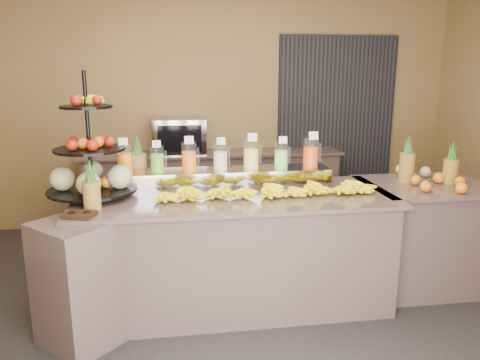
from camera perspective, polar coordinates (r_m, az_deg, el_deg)
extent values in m
plane|color=black|center=(3.80, 0.12, -16.74)|extent=(6.00, 6.00, 0.00)
cube|color=olive|center=(5.79, -3.70, 8.44)|extent=(6.00, 0.02, 2.80)
cube|color=black|center=(6.11, 11.58, 6.58)|extent=(1.50, 0.06, 2.20)
cube|color=#876661|center=(3.86, -0.56, -8.73)|extent=(2.40, 0.90, 0.90)
cube|color=#876661|center=(3.71, -0.58, -2.07)|extent=(2.50, 1.00, 0.03)
cube|color=#876661|center=(3.52, -18.84, -11.78)|extent=(0.71, 0.71, 0.90)
cube|color=#876661|center=(4.50, 21.37, -6.42)|extent=(1.00, 0.80, 0.90)
cube|color=#876661|center=(4.37, 21.89, -0.67)|extent=(1.08, 0.88, 0.03)
cube|color=#876661|center=(5.70, -3.32, -1.34)|extent=(3.00, 0.50, 0.90)
cube|color=#876661|center=(5.60, -3.39, 3.26)|extent=(3.10, 0.55, 0.03)
cube|color=gray|center=(3.95, -2.38, 0.22)|extent=(1.85, 0.30, 0.15)
cylinder|color=silver|center=(3.90, -13.87, 2.54)|extent=(0.13, 0.13, 0.23)
cylinder|color=#E56500|center=(3.91, -13.84, 2.01)|extent=(0.12, 0.12, 0.16)
cylinder|color=gray|center=(3.90, -14.13, 3.31)|extent=(0.01, 0.01, 0.27)
cube|color=white|center=(3.82, -14.07, 4.53)|extent=(0.07, 0.02, 0.06)
cylinder|color=silver|center=(3.89, -10.05, 2.53)|extent=(0.11, 0.11, 0.21)
cylinder|color=#59B21B|center=(3.90, -10.03, 2.05)|extent=(0.11, 0.11, 0.14)
cylinder|color=gray|center=(3.89, -10.28, 3.24)|extent=(0.01, 0.01, 0.25)
cube|color=white|center=(3.81, -10.15, 4.35)|extent=(0.07, 0.02, 0.06)
cylinder|color=silver|center=(3.89, -6.22, 2.83)|extent=(0.13, 0.13, 0.23)
cylinder|color=#FF6307|center=(3.90, -6.21, 2.30)|extent=(0.12, 0.12, 0.16)
cylinder|color=gray|center=(3.89, -6.48, 3.62)|extent=(0.01, 0.01, 0.27)
cube|color=white|center=(3.81, -6.24, 4.86)|extent=(0.07, 0.02, 0.06)
cylinder|color=silver|center=(3.91, -2.40, 2.86)|extent=(0.12, 0.12, 0.22)
cylinder|color=silver|center=(3.92, -2.40, 2.36)|extent=(0.11, 0.11, 0.15)
cylinder|color=gray|center=(3.91, -2.65, 3.60)|extent=(0.01, 0.01, 0.26)
cube|color=white|center=(3.83, -2.33, 4.77)|extent=(0.07, 0.02, 0.06)
cylinder|color=silver|center=(3.94, 1.36, 3.14)|extent=(0.13, 0.13, 0.24)
cylinder|color=yellow|center=(3.95, 1.36, 2.59)|extent=(0.12, 0.12, 0.17)
cylinder|color=gray|center=(3.94, 1.10, 3.95)|extent=(0.01, 0.01, 0.29)
cube|color=white|center=(3.86, 1.53, 5.24)|extent=(0.08, 0.02, 0.07)
cylinder|color=silver|center=(4.00, 5.04, 3.04)|extent=(0.12, 0.12, 0.22)
cylinder|color=#85E253|center=(4.00, 5.03, 2.56)|extent=(0.11, 0.11, 0.15)
cylinder|color=gray|center=(4.00, 4.81, 3.76)|extent=(0.01, 0.01, 0.26)
cube|color=white|center=(3.92, 5.26, 4.88)|extent=(0.07, 0.02, 0.06)
cylinder|color=silver|center=(4.06, 8.61, 3.32)|extent=(0.13, 0.13, 0.25)
cylinder|color=#F44500|center=(4.07, 8.59, 2.78)|extent=(0.12, 0.12, 0.17)
cylinder|color=gray|center=(4.06, 8.37, 4.11)|extent=(0.01, 0.01, 0.29)
cube|color=white|center=(3.98, 8.95, 5.37)|extent=(0.08, 0.02, 0.07)
ellipsoid|color=yellow|center=(3.61, -9.15, -1.72)|extent=(0.22, 0.16, 0.09)
ellipsoid|color=yellow|center=(3.61, -6.01, -1.61)|extent=(0.22, 0.16, 0.09)
ellipsoid|color=yellow|center=(3.62, -2.89, -1.49)|extent=(0.22, 0.16, 0.09)
ellipsoid|color=yellow|center=(3.65, 0.20, -1.37)|extent=(0.22, 0.16, 0.09)
ellipsoid|color=yellow|center=(3.68, 3.25, -1.25)|extent=(0.22, 0.16, 0.09)
ellipsoid|color=yellow|center=(3.73, 6.23, -1.13)|extent=(0.22, 0.16, 0.09)
ellipsoid|color=yellow|center=(3.78, 9.13, -1.01)|extent=(0.22, 0.16, 0.09)
ellipsoid|color=yellow|center=(3.84, 11.94, -0.88)|extent=(0.22, 0.16, 0.09)
ellipsoid|color=yellow|center=(3.92, 14.65, -0.77)|extent=(0.22, 0.16, 0.09)
ellipsoid|color=yellow|center=(3.59, -6.67, -0.66)|extent=(0.18, 0.14, 0.08)
ellipsoid|color=yellow|center=(3.61, -1.65, -0.47)|extent=(0.18, 0.14, 0.08)
ellipsoid|color=yellow|center=(3.67, 3.26, -0.29)|extent=(0.18, 0.14, 0.08)
ellipsoid|color=yellow|center=(3.74, 8.01, -0.12)|extent=(0.18, 0.14, 0.08)
ellipsoid|color=yellow|center=(3.84, 12.53, 0.05)|extent=(0.18, 0.14, 0.08)
cylinder|color=black|center=(3.75, -18.00, 5.21)|extent=(0.03, 0.03, 0.97)
cylinder|color=black|center=(3.83, -17.53, -1.16)|extent=(0.70, 0.70, 0.02)
cylinder|color=black|center=(3.76, -17.88, 3.59)|extent=(0.55, 0.55, 0.02)
cylinder|color=black|center=(3.72, -18.24, 8.48)|extent=(0.40, 0.40, 0.02)
sphere|color=#BCBA81|center=(3.78, -14.42, 0.43)|extent=(0.18, 0.18, 0.18)
sphere|color=maroon|center=(3.73, -15.65, 4.49)|extent=(0.09, 0.09, 0.09)
sphere|color=orange|center=(3.83, -19.18, -0.37)|extent=(0.10, 0.10, 0.10)
cube|color=black|center=(3.35, -18.99, -4.02)|extent=(0.24, 0.20, 0.03)
cylinder|color=brown|center=(3.46, -17.61, -1.86)|extent=(0.12, 0.12, 0.21)
cone|color=#25511B|center=(3.42, -17.83, 1.10)|extent=(0.06, 0.06, 0.16)
cylinder|color=brown|center=(4.12, -12.26, 1.29)|extent=(0.14, 0.14, 0.26)
cone|color=#25511B|center=(4.08, -12.41, 4.21)|extent=(0.07, 0.07, 0.16)
cylinder|color=brown|center=(4.36, 19.65, 1.42)|extent=(0.14, 0.14, 0.26)
cylinder|color=brown|center=(4.45, 24.27, 0.97)|extent=(0.13, 0.13, 0.21)
ellipsoid|color=orange|center=(4.23, 23.16, -0.35)|extent=(0.38, 0.26, 0.10)
cube|color=gray|center=(5.54, -7.42, 5.35)|extent=(0.62, 0.44, 0.41)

